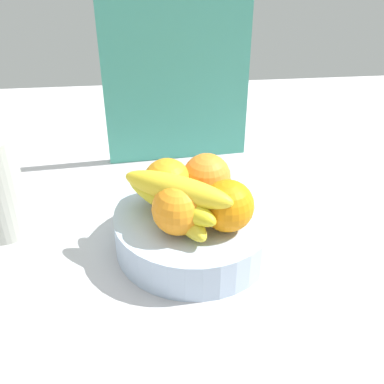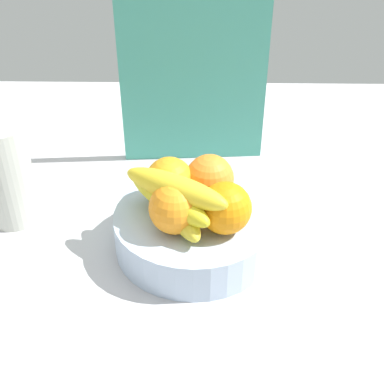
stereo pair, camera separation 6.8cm
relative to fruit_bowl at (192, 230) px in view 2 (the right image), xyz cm
name	(u,v)px [view 2 (the right image)]	position (x,y,z in cm)	size (l,w,h in cm)	color
ground_plane	(194,252)	(0.33, -0.10, -4.62)	(180.00, 140.00, 3.00)	#B3B2B7
fruit_bowl	(192,230)	(0.00, 0.00, 0.00)	(24.84, 24.84, 6.24)	#ACBFD9
orange_front_left	(210,179)	(2.67, 4.06, 6.96)	(7.67, 7.67, 7.67)	orange
orange_front_right	(170,181)	(-3.54, 3.13, 6.96)	(7.67, 7.67, 7.67)	orange
orange_center	(175,208)	(-2.33, -3.89, 6.96)	(7.67, 7.67, 7.67)	orange
orange_back_left	(225,208)	(4.82, -3.78, 6.96)	(7.67, 7.67, 7.67)	orange
banana_bunch	(173,198)	(-2.67, -1.93, 7.32)	(16.67, 17.27, 8.40)	yellow
cutting_board	(193,73)	(-0.26, 28.89, 14.88)	(28.00, 1.80, 36.00)	teal
thermos_tumbler	(7,175)	(-30.41, 6.79, 5.47)	(8.35, 8.35, 17.18)	beige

